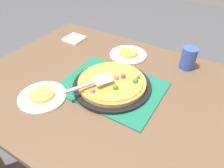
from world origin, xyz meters
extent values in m
plane|color=#4C4C51|center=(0.00, 0.00, 0.00)|extent=(8.00, 8.00, 0.00)
cube|color=brown|center=(0.00, 0.00, 0.73)|extent=(1.40, 1.00, 0.03)
cube|color=brown|center=(-0.64, 0.44, 0.36)|extent=(0.07, 0.07, 0.72)
cube|color=#196B4C|center=(0.00, 0.00, 0.75)|extent=(0.48, 0.36, 0.01)
cylinder|color=black|center=(0.00, 0.00, 0.76)|extent=(0.38, 0.38, 0.01)
cylinder|color=#B78442|center=(0.00, 0.00, 0.78)|extent=(0.33, 0.33, 0.02)
cylinder|color=gold|center=(0.00, 0.00, 0.79)|extent=(0.30, 0.30, 0.01)
sphere|color=red|center=(0.10, 0.08, 0.80)|extent=(0.02, 0.02, 0.02)
sphere|color=red|center=(0.04, 0.05, 0.80)|extent=(0.03, 0.03, 0.03)
sphere|color=#338433|center=(0.05, -0.05, 0.80)|extent=(0.03, 0.03, 0.03)
sphere|color=#B76675|center=(0.01, 0.02, 0.80)|extent=(0.02, 0.02, 0.02)
sphere|color=#338433|center=(0.10, 0.04, 0.80)|extent=(0.03, 0.03, 0.03)
sphere|color=#B76675|center=(-0.02, -0.04, 0.80)|extent=(0.02, 0.02, 0.02)
sphere|color=#B76675|center=(-0.03, -0.12, 0.80)|extent=(0.02, 0.02, 0.02)
cylinder|color=white|center=(-0.24, -0.23, 0.76)|extent=(0.22, 0.22, 0.01)
cylinder|color=white|center=(-0.07, 0.31, 0.76)|extent=(0.22, 0.22, 0.01)
cylinder|color=#EAB747|center=(-0.24, -0.23, 0.77)|extent=(0.11, 0.11, 0.02)
cylinder|color=gold|center=(-0.07, 0.31, 0.77)|extent=(0.11, 0.11, 0.02)
cylinder|color=#3351AD|center=(0.26, 0.36, 0.81)|extent=(0.08, 0.08, 0.12)
cube|color=silver|center=(-0.02, -0.04, 0.82)|extent=(0.10, 0.11, 0.00)
cube|color=#B2B2B7|center=(-0.08, -0.15, 0.82)|extent=(0.08, 0.13, 0.01)
cube|color=white|center=(-0.48, 0.29, 0.76)|extent=(0.12, 0.12, 0.02)
camera|label=1|loc=(0.41, -0.67, 1.41)|focal=33.51mm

